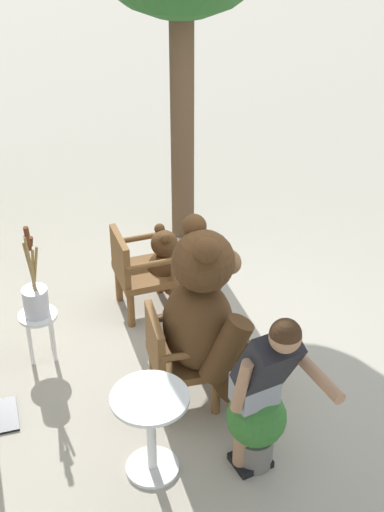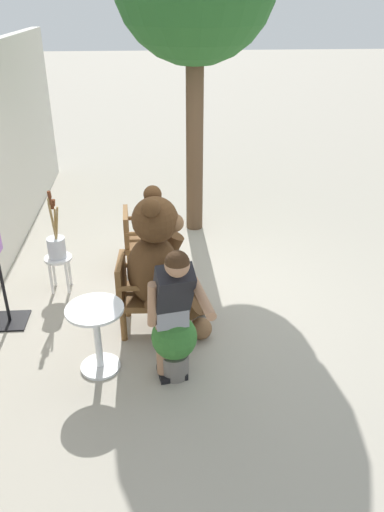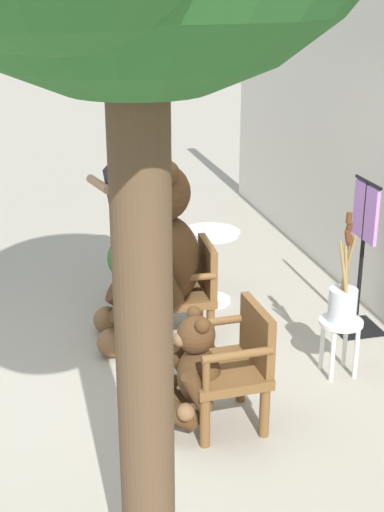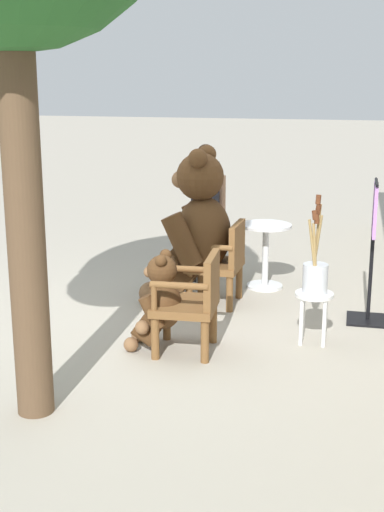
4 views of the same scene
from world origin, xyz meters
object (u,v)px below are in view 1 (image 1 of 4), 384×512
(teddy_bear_large, at_px, (209,317))
(wooden_chair_right, at_px, (138,270))
(potted_plant, at_px, (256,423))
(brush_bucket, at_px, (35,297))
(round_side_table, at_px, (151,425))
(person_visitor, at_px, (265,380))
(teddy_bear_small, at_px, (167,268))
(white_stool, at_px, (39,324))
(wooden_chair_left, at_px, (176,356))

(teddy_bear_large, bearing_deg, wooden_chair_right, 11.35)
(potted_plant, bearing_deg, brush_bucket, 38.42)
(teddy_bear_large, distance_m, round_side_table, 0.99)
(person_visitor, xyz_separation_m, potted_plant, (0.12, -0.01, -0.51))
(wooden_chair_right, relative_size, teddy_bear_small, 0.99)
(wooden_chair_right, xyz_separation_m, person_visitor, (-2.27, -0.36, 0.45))
(person_visitor, height_order, brush_bucket, person_visitor)
(white_stool, xyz_separation_m, round_side_table, (-1.56, -0.62, 0.09))
(wooden_chair_left, relative_size, white_stool, 1.87)
(teddy_bear_large, xyz_separation_m, potted_plant, (-0.82, -0.10, -0.39))
(person_visitor, bearing_deg, wooden_chair_left, 20.89)
(wooden_chair_right, relative_size, person_visitor, 0.56)
(round_side_table, bearing_deg, teddy_bear_small, -18.39)
(wooden_chair_left, bearing_deg, white_stool, 48.28)
(teddy_bear_small, bearing_deg, round_side_table, 161.61)
(person_visitor, height_order, round_side_table, person_visitor)
(teddy_bear_small, height_order, person_visitor, person_visitor)
(wooden_chair_left, xyz_separation_m, person_visitor, (-0.94, -0.36, 0.45))
(wooden_chair_left, height_order, brush_bucket, brush_bucket)
(brush_bucket, bearing_deg, person_visitor, -143.51)
(wooden_chair_right, bearing_deg, wooden_chair_left, -180.00)
(wooden_chair_left, bearing_deg, teddy_bear_large, -91.52)
(person_visitor, relative_size, round_side_table, 2.12)
(wooden_chair_right, distance_m, brush_bucket, 1.11)
(potted_plant, bearing_deg, round_side_table, 78.19)
(teddy_bear_large, height_order, teddy_bear_small, teddy_bear_large)
(wooden_chair_right, distance_m, teddy_bear_small, 0.29)
(teddy_bear_small, height_order, potted_plant, teddy_bear_small)
(teddy_bear_large, height_order, brush_bucket, teddy_bear_large)
(teddy_bear_small, xyz_separation_m, brush_bucket, (-0.44, 1.29, 0.22))
(wooden_chair_left, bearing_deg, brush_bucket, 48.16)
(white_stool, bearing_deg, teddy_bear_large, -125.32)
(wooden_chair_right, distance_m, potted_plant, 2.19)
(wooden_chair_left, bearing_deg, teddy_bear_small, -12.19)
(wooden_chair_right, height_order, white_stool, wooden_chair_right)
(person_visitor, relative_size, white_stool, 3.32)
(brush_bucket, distance_m, round_side_table, 1.70)
(teddy_bear_large, height_order, white_stool, teddy_bear_large)
(brush_bucket, bearing_deg, wooden_chair_right, -66.53)
(white_stool, bearing_deg, potted_plant, -141.51)
(teddy_bear_small, distance_m, white_stool, 1.37)
(round_side_table, bearing_deg, wooden_chair_right, -10.71)
(teddy_bear_small, relative_size, brush_bucket, 1.00)
(teddy_bear_small, distance_m, person_visitor, 2.33)
(round_side_table, bearing_deg, white_stool, 21.72)
(person_visitor, bearing_deg, teddy_bear_large, 5.59)
(wooden_chair_right, xyz_separation_m, brush_bucket, (-0.43, 1.00, 0.18))
(white_stool, bearing_deg, round_side_table, -158.28)
(brush_bucket, xyz_separation_m, round_side_table, (-1.57, -0.62, -0.19))
(white_stool, bearing_deg, wooden_chair_left, -131.72)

